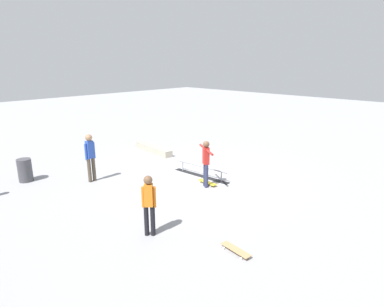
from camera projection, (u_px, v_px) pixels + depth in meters
The scene contains 9 objects.
ground_plane at pixel (192, 174), 12.56m from camera, with size 60.00×60.00×0.00m, color #9E9EA3.
grind_rail at pixel (201, 172), 12.25m from camera, with size 2.52×0.39×0.41m.
skate_ledge at pixel (153, 149), 15.47m from camera, with size 2.53×0.40×0.30m, color #B2A893.
skater_main at pixel (206, 161), 11.01m from camera, with size 1.18×0.74×1.64m.
skateboard_main at pixel (207, 182), 11.46m from camera, with size 0.81×0.31×0.09m.
bystander_orange_shirt at pixel (149, 202), 7.90m from camera, with size 0.31×0.30×1.59m.
bystander_blue_shirt at pixel (90, 155), 11.51m from camera, with size 0.24×0.39×1.75m.
loose_skateboard_natural at pixel (236, 250), 7.38m from camera, with size 0.82×0.33×0.09m.
trash_bin at pixel (25, 170), 11.67m from camera, with size 0.49×0.49×0.84m, color #47474C.
Camera 1 is at (-8.21, 8.54, 4.24)m, focal length 30.18 mm.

